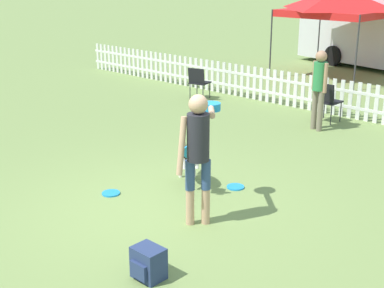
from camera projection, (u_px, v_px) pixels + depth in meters
The scene contains 12 objects.
ground_plane at pixel (162, 208), 7.33m from camera, with size 240.00×240.00×0.00m, color olive.
handler_person at pixel (199, 142), 6.61m from camera, with size 0.70×1.09×1.70m.
leaping_dog at pixel (189, 155), 7.94m from camera, with size 1.01×0.92×0.82m.
frisbee_near_handler at pixel (111, 193), 7.78m from camera, with size 0.26×0.26×0.02m.
frisbee_near_dog at pixel (235, 187), 8.01m from camera, with size 0.26×0.26×0.02m.
backpack_on_grass at pixel (148, 263), 5.62m from camera, with size 0.33×0.29×0.35m.
picket_fence at pixel (367, 103), 11.39m from camera, with size 18.99×0.04×0.82m.
folding_chair_blue_left at pixel (326, 99), 11.28m from camera, with size 0.47×0.49×0.87m.
folding_chair_center at pixel (198, 80), 13.33m from camera, with size 0.53×0.55×0.80m.
canopy_tent_secondary at pixel (339, 2), 15.59m from camera, with size 2.80×2.80×2.63m.
spectator_standing at pixel (319, 83), 10.62m from camera, with size 0.40×0.27×1.61m.
equipment_trailer at pixel (369, 28), 17.92m from camera, with size 5.39×2.93×2.35m.
Camera 1 is at (4.89, -4.59, 3.11)m, focal length 50.00 mm.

